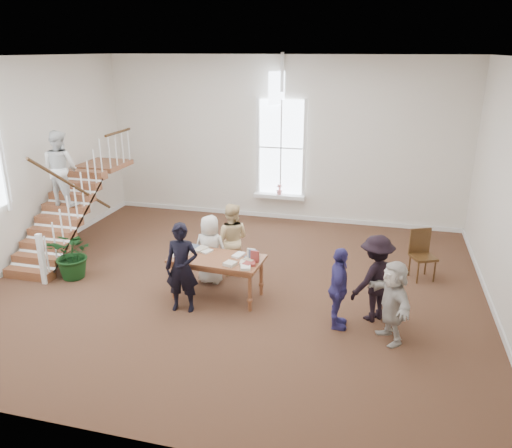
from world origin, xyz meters
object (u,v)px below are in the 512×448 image
(library_table, at_px, (218,261))
(woman_cluster_a, at_px, (339,289))
(woman_cluster_b, at_px, (375,278))
(woman_cluster_c, at_px, (392,302))
(floor_plant, at_px, (74,254))
(person_yellow, at_px, (231,239))
(side_chair, at_px, (422,251))
(police_officer, at_px, (182,268))
(elderly_woman, at_px, (210,249))

(library_table, height_order, woman_cluster_a, woman_cluster_a)
(library_table, bearing_deg, woman_cluster_b, 1.89)
(woman_cluster_c, relative_size, floor_plant, 1.33)
(library_table, bearing_deg, person_yellow, 97.28)
(woman_cluster_b, height_order, woman_cluster_c, woman_cluster_b)
(side_chair, bearing_deg, woman_cluster_a, -145.93)
(library_table, relative_size, woman_cluster_a, 1.24)
(person_yellow, distance_m, side_chair, 4.03)
(woman_cluster_c, bearing_deg, woman_cluster_a, -130.14)
(police_officer, bearing_deg, woman_cluster_c, -7.48)
(library_table, distance_m, elderly_woman, 0.70)
(library_table, distance_m, woman_cluster_a, 2.44)
(library_table, distance_m, side_chair, 4.33)
(person_yellow, xyz_separation_m, woman_cluster_a, (2.44, -1.65, -0.05))
(elderly_woman, distance_m, woman_cluster_b, 3.41)
(police_officer, bearing_deg, person_yellow, 71.18)
(police_officer, height_order, woman_cluster_c, police_officer)
(person_yellow, relative_size, woman_cluster_a, 1.07)
(elderly_woman, distance_m, woman_cluster_c, 3.88)
(floor_plant, bearing_deg, library_table, -1.00)
(woman_cluster_b, xyz_separation_m, floor_plant, (-6.20, 0.16, -0.26))
(police_officer, relative_size, elderly_woman, 1.17)
(library_table, relative_size, elderly_woman, 1.26)
(woman_cluster_c, bearing_deg, woman_cluster_b, 177.16)
(police_officer, distance_m, woman_cluster_a, 2.84)
(woman_cluster_b, height_order, side_chair, woman_cluster_b)
(police_officer, relative_size, side_chair, 1.59)
(person_yellow, relative_size, side_chair, 1.49)
(person_yellow, relative_size, floor_plant, 1.48)
(woman_cluster_b, bearing_deg, person_yellow, -69.47)
(woman_cluster_a, bearing_deg, police_officer, 88.24)
(person_yellow, distance_m, floor_plant, 3.34)
(woman_cluster_a, relative_size, side_chair, 1.39)
(woman_cluster_a, bearing_deg, side_chair, -34.92)
(police_officer, relative_size, woman_cluster_b, 1.06)
(library_table, distance_m, police_officer, 0.81)
(woman_cluster_a, relative_size, woman_cluster_c, 1.04)
(police_officer, xyz_separation_m, elderly_woman, (0.10, 1.25, -0.12))
(woman_cluster_b, bearing_deg, woman_cluster_c, 66.85)
(police_officer, bearing_deg, woman_cluster_a, -3.93)
(library_table, bearing_deg, elderly_woman, 125.29)
(police_officer, relative_size, floor_plant, 1.58)
(person_yellow, bearing_deg, floor_plant, 13.50)
(elderly_woman, xyz_separation_m, woman_cluster_a, (2.74, -1.15, 0.01))
(library_table, bearing_deg, police_officer, -121.71)
(library_table, bearing_deg, side_chair, 30.36)
(person_yellow, relative_size, woman_cluster_c, 1.11)
(floor_plant, bearing_deg, woman_cluster_c, -7.09)
(woman_cluster_b, bearing_deg, side_chair, -161.83)
(floor_plant, xyz_separation_m, side_chair, (7.11, 1.88, 0.06))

